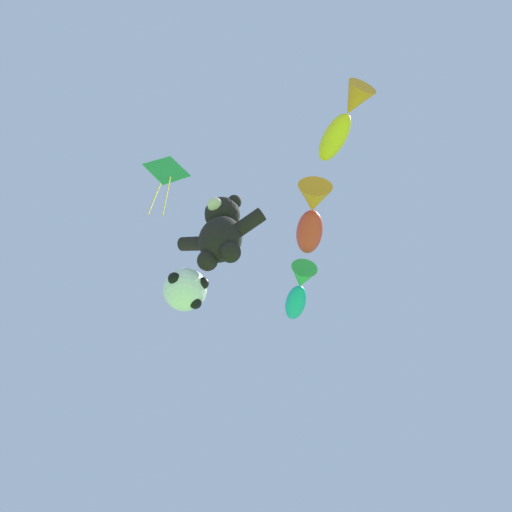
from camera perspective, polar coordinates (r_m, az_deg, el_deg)
teddy_bear_kite at (r=10.67m, az=-4.04°, el=2.88°), size 2.07×0.91×2.10m
soccer_ball_kite at (r=10.24m, az=-8.06°, el=-3.79°), size 0.98×0.98×0.90m
fish_kite_goldfin at (r=11.82m, az=10.07°, el=15.12°), size 1.83×1.78×0.66m
fish_kite_crimson at (r=12.91m, az=6.36°, el=4.59°), size 1.66×2.26×0.86m
fish_kite_teal at (r=14.30m, az=4.91°, el=-3.92°), size 1.66×2.11×0.73m
diamond_kite at (r=14.35m, az=-10.25°, el=9.27°), size 1.06×0.93×2.84m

